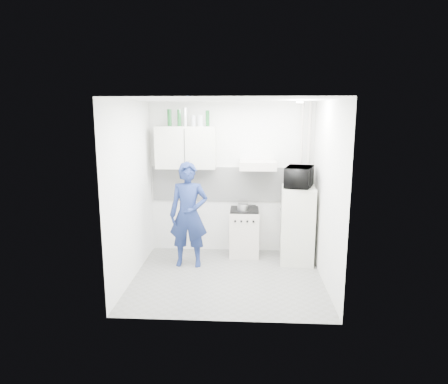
{
  "coord_description": "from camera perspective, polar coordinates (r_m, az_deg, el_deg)",
  "views": [
    {
      "loc": [
        0.26,
        -5.58,
        2.44
      ],
      "look_at": [
        -0.07,
        0.3,
        1.25
      ],
      "focal_mm": 32.0,
      "sensor_mm": 36.0,
      "label": 1
    }
  ],
  "objects": [
    {
      "name": "pipe_a",
      "position": [
        6.92,
        11.81,
        1.71
      ],
      "size": [
        0.05,
        0.05,
        2.6
      ],
      "primitive_type": "cylinder",
      "color": "beige",
      "rests_on": "floor"
    },
    {
      "name": "fridge",
      "position": [
        6.6,
        10.44,
        -4.66
      ],
      "size": [
        0.56,
        0.56,
        1.27
      ],
      "primitive_type": "cube",
      "rotation": [
        0.0,
        0.0,
        -0.07
      ],
      "color": "silver",
      "rests_on": "floor"
    },
    {
      "name": "person",
      "position": [
        6.34,
        -5.08,
        -3.26
      ],
      "size": [
        0.61,
        0.41,
        1.67
      ],
      "primitive_type": "imported",
      "rotation": [
        0.0,
        0.0,
        -0.01
      ],
      "color": "navy",
      "rests_on": "floor"
    },
    {
      "name": "ceiling_spot_fixture",
      "position": [
        5.82,
        10.77,
        12.51
      ],
      "size": [
        0.1,
        0.1,
        0.02
      ],
      "primitive_type": "cylinder",
      "color": "white",
      "rests_on": "ceiling"
    },
    {
      "name": "floor",
      "position": [
        6.09,
        0.51,
        -12.18
      ],
      "size": [
        2.8,
        2.8,
        0.0
      ],
      "primitive_type": "plane",
      "color": "slate",
      "rests_on": "ground"
    },
    {
      "name": "ceiling",
      "position": [
        5.58,
        0.56,
        13.07
      ],
      "size": [
        2.8,
        2.8,
        0.0
      ],
      "primitive_type": "plane",
      "color": "white",
      "rests_on": "wall_back"
    },
    {
      "name": "pipe_b",
      "position": [
        6.9,
        10.83,
        1.72
      ],
      "size": [
        0.04,
        0.04,
        2.6
      ],
      "primitive_type": "cylinder",
      "color": "beige",
      "rests_on": "floor"
    },
    {
      "name": "upper_cabinet",
      "position": [
        6.75,
        -5.44,
        6.37
      ],
      "size": [
        1.0,
        0.35,
        0.7
      ],
      "primitive_type": "cube",
      "color": "silver",
      "rests_on": "wall_back"
    },
    {
      "name": "wall_left",
      "position": [
        5.93,
        -13.11,
        0.04
      ],
      "size": [
        0.0,
        2.6,
        2.6
      ],
      "primitive_type": "plane",
      "rotation": [
        1.57,
        0.0,
        1.57
      ],
      "color": "white",
      "rests_on": "floor"
    },
    {
      "name": "backsplash",
      "position": [
        6.93,
        1.01,
        1.12
      ],
      "size": [
        2.74,
        0.03,
        0.6
      ],
      "primitive_type": "cube",
      "color": "white",
      "rests_on": "wall_back"
    },
    {
      "name": "canister_b",
      "position": [
        6.7,
        -3.38,
        10.13
      ],
      "size": [
        0.09,
        0.09,
        0.18
      ],
      "primitive_type": "cylinder",
      "color": "#B2B7BC",
      "rests_on": "upper_cabinet"
    },
    {
      "name": "wall_right",
      "position": [
        5.81,
        14.47,
        -0.26
      ],
      "size": [
        0.0,
        2.6,
        2.6
      ],
      "primitive_type": "plane",
      "rotation": [
        1.57,
        0.0,
        -1.57
      ],
      "color": "white",
      "rests_on": "floor"
    },
    {
      "name": "canister_a",
      "position": [
        6.71,
        -4.37,
        10.11
      ],
      "size": [
        0.07,
        0.07,
        0.18
      ],
      "primitive_type": "cylinder",
      "color": "#B2B7BC",
      "rests_on": "upper_cabinet"
    },
    {
      "name": "bottle_b",
      "position": [
        6.77,
        -7.79,
        10.47
      ],
      "size": [
        0.07,
        0.07,
        0.28
      ],
      "primitive_type": "cylinder",
      "color": "#144C1E",
      "rests_on": "upper_cabinet"
    },
    {
      "name": "microwave",
      "position": [
        6.42,
        10.69,
        2.17
      ],
      "size": [
        0.67,
        0.54,
        0.32
      ],
      "primitive_type": "imported",
      "rotation": [
        0.0,
        0.0,
        1.3
      ],
      "color": "black",
      "rests_on": "fridge"
    },
    {
      "name": "stove",
      "position": [
        6.89,
        2.91,
        -5.86
      ],
      "size": [
        0.49,
        0.49,
        0.79
      ],
      "primitive_type": "cube",
      "color": "beige",
      "rests_on": "floor"
    },
    {
      "name": "bottle_d",
      "position": [
        6.73,
        -5.6,
        10.62
      ],
      "size": [
        0.07,
        0.07,
        0.3
      ],
      "primitive_type": "cylinder",
      "color": "silver",
      "rests_on": "upper_cabinet"
    },
    {
      "name": "stove_top",
      "position": [
        6.78,
        2.94,
        -2.55
      ],
      "size": [
        0.47,
        0.47,
        0.03
      ],
      "primitive_type": "cube",
      "color": "black",
      "rests_on": "stove"
    },
    {
      "name": "bottle_c",
      "position": [
        6.74,
        -6.4,
        10.49
      ],
      "size": [
        0.07,
        0.07,
        0.27
      ],
      "primitive_type": "cylinder",
      "color": "#144C1E",
      "rests_on": "upper_cabinet"
    },
    {
      "name": "bottle_e",
      "position": [
        6.68,
        -2.37,
        10.47
      ],
      "size": [
        0.06,
        0.06,
        0.26
      ],
      "primitive_type": "cylinder",
      "color": "#144C1E",
      "rests_on": "upper_cabinet"
    },
    {
      "name": "range_hood",
      "position": [
        6.64,
        4.83,
        3.86
      ],
      "size": [
        0.6,
        0.5,
        0.14
      ],
      "primitive_type": "cube",
      "color": "beige",
      "rests_on": "wall_back"
    },
    {
      "name": "saucepan",
      "position": [
        6.71,
        2.68,
        -2.13
      ],
      "size": [
        0.18,
        0.18,
        0.1
      ],
      "primitive_type": "cylinder",
      "color": "silver",
      "rests_on": "stove_top"
    },
    {
      "name": "wall_back",
      "position": [
        6.93,
        1.02,
        1.96
      ],
      "size": [
        2.8,
        0.0,
        2.8
      ],
      "primitive_type": "plane",
      "rotation": [
        1.57,
        0.0,
        0.0
      ],
      "color": "white",
      "rests_on": "floor"
    }
  ]
}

